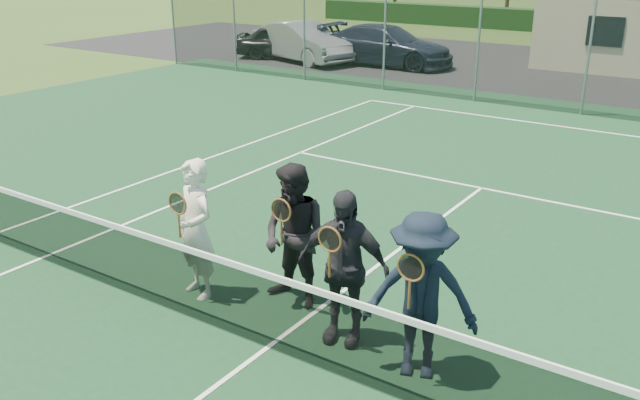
% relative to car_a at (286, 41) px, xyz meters
% --- Properties ---
extents(ground, '(220.00, 220.00, 0.00)m').
position_rel_car_a_xyz_m(ground, '(12.37, 2.98, -0.67)').
color(ground, '#2F4819').
rests_on(ground, ground).
extents(court_surface, '(30.00, 30.00, 0.02)m').
position_rel_car_a_xyz_m(court_surface, '(12.37, -17.02, -0.66)').
color(court_surface, '#14381E').
rests_on(court_surface, ground).
extents(tarmac_carpark, '(40.00, 12.00, 0.01)m').
position_rel_car_a_xyz_m(tarmac_carpark, '(8.37, 2.98, -0.67)').
color(tarmac_carpark, black).
rests_on(tarmac_carpark, ground).
extents(car_a, '(4.24, 3.10, 1.34)m').
position_rel_car_a_xyz_m(car_a, '(0.00, 0.00, 0.00)').
color(car_a, black).
rests_on(car_a, ground).
extents(car_b, '(4.83, 2.81, 1.51)m').
position_rel_car_a_xyz_m(car_b, '(1.03, -0.34, 0.08)').
color(car_b, gray).
rests_on(car_b, ground).
extents(car_c, '(5.16, 2.20, 1.48)m').
position_rel_car_a_xyz_m(car_c, '(4.17, 0.68, 0.07)').
color(car_c, black).
rests_on(car_c, ground).
extents(court_markings, '(11.03, 23.83, 0.01)m').
position_rel_car_a_xyz_m(court_markings, '(12.37, -17.02, -0.65)').
color(court_markings, white).
rests_on(court_markings, court_surface).
extents(tennis_net, '(11.68, 0.08, 1.10)m').
position_rel_car_a_xyz_m(tennis_net, '(12.37, -17.02, -0.13)').
color(tennis_net, slate).
rests_on(tennis_net, ground).
extents(perimeter_fence, '(30.07, 0.07, 3.02)m').
position_rel_car_a_xyz_m(perimeter_fence, '(12.37, -3.52, 0.85)').
color(perimeter_fence, slate).
rests_on(perimeter_fence, ground).
extents(player_a, '(0.75, 0.60, 1.80)m').
position_rel_car_a_xyz_m(player_a, '(10.87, -16.51, 0.25)').
color(player_a, white).
rests_on(player_a, court_surface).
extents(player_b, '(0.93, 0.76, 1.80)m').
position_rel_car_a_xyz_m(player_b, '(12.02, -16.00, 0.25)').
color(player_b, black).
rests_on(player_b, court_surface).
extents(player_c, '(1.13, 0.66, 1.80)m').
position_rel_car_a_xyz_m(player_c, '(12.94, -16.39, 0.25)').
color(player_c, '#25252A').
rests_on(player_c, court_surface).
extents(player_d, '(1.32, 1.03, 1.80)m').
position_rel_car_a_xyz_m(player_d, '(13.95, -16.51, 0.25)').
color(player_d, black).
rests_on(player_d, court_surface).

